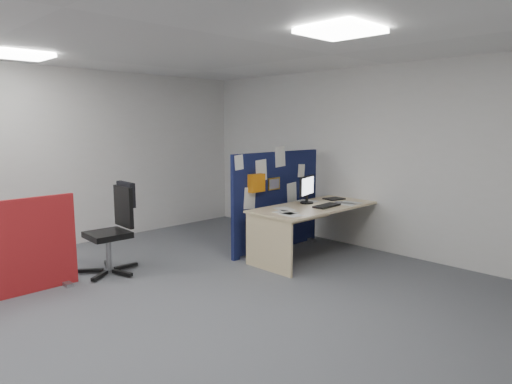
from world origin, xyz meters
TOP-DOWN VIEW (x-y plane):
  - floor at (0.00, 0.00)m, footprint 9.00×9.00m
  - ceiling at (0.00, 0.00)m, footprint 9.00×7.00m
  - wall_right at (4.50, 0.00)m, footprint 0.02×7.00m
  - ceiling_lights at (0.33, 0.67)m, footprint 4.10×4.10m
  - navy_divider at (3.46, 1.11)m, footprint 1.77×0.30m
  - main_desk at (3.58, 0.52)m, footprint 1.95×0.87m
  - monitor_main at (3.64, 0.67)m, footprint 0.44×0.19m
  - keyboard at (3.63, 0.31)m, footprint 0.46×0.21m
  - mouse at (3.95, 0.34)m, footprint 0.11×0.08m
  - paper_tray at (4.21, 0.61)m, footprint 0.32×0.27m
  - red_divider at (0.01, 1.80)m, footprint 1.43×0.30m
  - office_chair at (1.25, 1.81)m, footprint 0.72×0.74m
  - desk_papers at (3.46, 0.43)m, footprint 1.53×0.86m

SIDE VIEW (x-z plane):
  - floor at x=0.00m, z-range 0.00..0.00m
  - red_divider at x=0.01m, z-range -0.01..1.06m
  - main_desk at x=3.58m, z-range 0.20..0.93m
  - office_chair at x=1.25m, z-range 0.08..1.19m
  - desk_papers at x=3.46m, z-range 0.73..0.73m
  - paper_tray at x=4.21m, z-range 0.73..0.74m
  - navy_divider at x=3.46m, z-range -0.03..1.51m
  - keyboard at x=3.63m, z-range 0.73..0.75m
  - mouse at x=3.95m, z-range 0.73..0.76m
  - monitor_main at x=3.64m, z-range 0.75..1.15m
  - wall_right at x=4.50m, z-range 0.00..2.70m
  - ceiling_lights at x=0.33m, z-range 2.65..2.69m
  - ceiling at x=0.00m, z-range 2.69..2.71m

